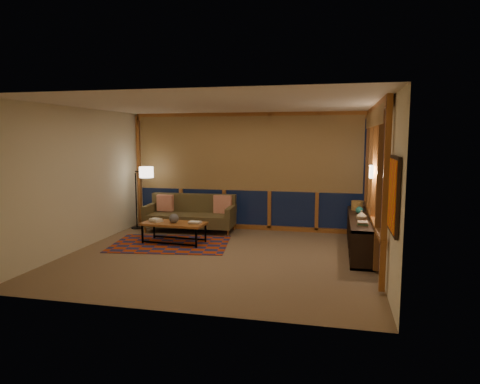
% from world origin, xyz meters
% --- Properties ---
extents(floor, '(5.50, 5.00, 0.01)m').
position_xyz_m(floor, '(0.00, 0.00, 0.00)').
color(floor, '#766346').
rests_on(floor, ground).
extents(ceiling, '(5.50, 5.00, 0.01)m').
position_xyz_m(ceiling, '(0.00, 0.00, 2.70)').
color(ceiling, silver).
rests_on(ceiling, walls).
extents(walls, '(5.51, 5.01, 2.70)m').
position_xyz_m(walls, '(0.00, 0.00, 1.35)').
color(walls, '#F2E8C1').
rests_on(walls, floor).
extents(window_wall_back, '(5.30, 0.16, 2.60)m').
position_xyz_m(window_wall_back, '(0.00, 2.43, 1.35)').
color(window_wall_back, '#A25020').
rests_on(window_wall_back, walls).
extents(window_wall_right, '(0.16, 3.70, 2.60)m').
position_xyz_m(window_wall_right, '(2.68, 0.60, 1.35)').
color(window_wall_right, '#A25020').
rests_on(window_wall_right, walls).
extents(wall_art, '(0.06, 0.74, 0.94)m').
position_xyz_m(wall_art, '(2.71, -1.85, 1.45)').
color(wall_art, red).
rests_on(wall_art, walls).
extents(wall_sconce, '(0.12, 0.18, 0.22)m').
position_xyz_m(wall_sconce, '(2.62, 0.45, 1.55)').
color(wall_sconce, '#FFEDD0').
rests_on(wall_sconce, walls).
extents(sofa, '(2.04, 0.90, 0.82)m').
position_xyz_m(sofa, '(-1.20, 1.88, 0.41)').
color(sofa, brown).
rests_on(sofa, floor).
extents(pillow_left, '(0.38, 0.13, 0.38)m').
position_xyz_m(pillow_left, '(-1.85, 1.99, 0.60)').
color(pillow_left, red).
rests_on(pillow_left, sofa).
extents(pillow_right, '(0.42, 0.15, 0.41)m').
position_xyz_m(pillow_right, '(-0.49, 2.11, 0.62)').
color(pillow_right, red).
rests_on(pillow_right, sofa).
extents(area_rug, '(2.49, 1.84, 0.01)m').
position_xyz_m(area_rug, '(-1.19, 0.66, 0.01)').
color(area_rug, '#A8330A').
rests_on(area_rug, floor).
extents(coffee_table, '(1.31, 0.68, 0.43)m').
position_xyz_m(coffee_table, '(-1.15, 0.77, 0.21)').
color(coffee_table, '#A25020').
rests_on(coffee_table, floor).
extents(book_stack_a, '(0.32, 0.29, 0.07)m').
position_xyz_m(book_stack_a, '(-1.54, 0.76, 0.46)').
color(book_stack_a, white).
rests_on(book_stack_a, coffee_table).
extents(book_stack_b, '(0.26, 0.21, 0.05)m').
position_xyz_m(book_stack_b, '(-0.71, 0.77, 0.45)').
color(book_stack_b, white).
rests_on(book_stack_b, coffee_table).
extents(ceramic_pot, '(0.20, 0.20, 0.19)m').
position_xyz_m(ceramic_pot, '(-1.14, 0.74, 0.52)').
color(ceramic_pot, '#272729').
rests_on(ceramic_pot, coffee_table).
extents(floor_lamp, '(0.57, 0.45, 1.48)m').
position_xyz_m(floor_lamp, '(-2.55, 1.93, 0.74)').
color(floor_lamp, black).
rests_on(floor_lamp, floor).
extents(bookshelf, '(0.40, 2.61, 0.65)m').
position_xyz_m(bookshelf, '(2.49, 1.00, 0.33)').
color(bookshelf, black).
rests_on(bookshelf, floor).
extents(basket, '(0.30, 0.30, 0.19)m').
position_xyz_m(basket, '(2.47, 1.81, 0.74)').
color(basket, '#A98239').
rests_on(basket, bookshelf).
extents(teal_bowl, '(0.19, 0.19, 0.15)m').
position_xyz_m(teal_bowl, '(2.49, 1.30, 0.73)').
color(teal_bowl, '#1C6D67').
rests_on(teal_bowl, bookshelf).
extents(vase, '(0.20, 0.20, 0.19)m').
position_xyz_m(vase, '(2.49, 0.61, 0.75)').
color(vase, tan).
rests_on(vase, bookshelf).
extents(shelf_book_stack, '(0.22, 0.26, 0.07)m').
position_xyz_m(shelf_book_stack, '(2.49, 0.17, 0.68)').
color(shelf_book_stack, white).
rests_on(shelf_book_stack, bookshelf).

